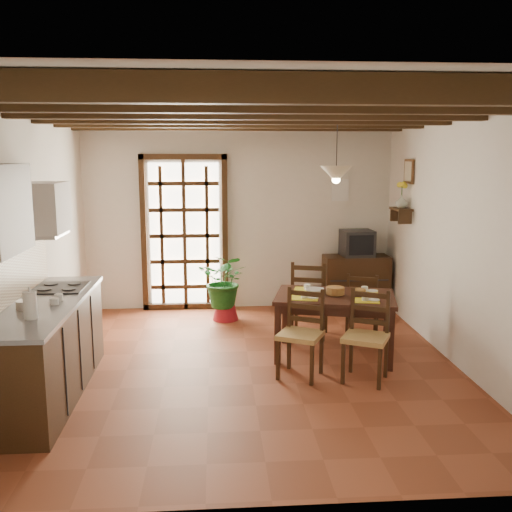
{
  "coord_description": "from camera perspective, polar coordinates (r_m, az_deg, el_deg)",
  "views": [
    {
      "loc": [
        -0.35,
        -5.87,
        2.27
      ],
      "look_at": [
        0.1,
        0.4,
        1.15
      ],
      "focal_mm": 40.0,
      "sensor_mm": 36.0,
      "label": 1
    }
  ],
  "objects": [
    {
      "name": "ground_plane",
      "position": [
        6.3,
        -0.66,
        -11.01
      ],
      "size": [
        5.0,
        5.0,
        0.0
      ],
      "primitive_type": "plane",
      "color": "brown"
    },
    {
      "name": "room_shell",
      "position": [
        5.9,
        -0.69,
        5.69
      ],
      "size": [
        4.52,
        5.02,
        2.81
      ],
      "color": "silver",
      "rests_on": "ground_plane"
    },
    {
      "name": "ceiling_beams",
      "position": [
        5.89,
        -0.71,
        14.19
      ],
      "size": [
        4.5,
        4.34,
        0.2
      ],
      "color": "black",
      "rests_on": "room_shell"
    },
    {
      "name": "french_door",
      "position": [
        8.4,
        -7.16,
        2.55
      ],
      "size": [
        1.26,
        0.11,
        2.32
      ],
      "color": "white",
      "rests_on": "ground_plane"
    },
    {
      "name": "kitchen_counter",
      "position": [
        5.79,
        -20.19,
        -8.61
      ],
      "size": [
        0.64,
        2.25,
        1.38
      ],
      "color": "black",
      "rests_on": "ground_plane"
    },
    {
      "name": "range_hood",
      "position": [
        6.09,
        -20.37,
        4.42
      ],
      "size": [
        0.38,
        0.6,
        0.54
      ],
      "color": "white",
      "rests_on": "room_shell"
    },
    {
      "name": "counter_items",
      "position": [
        5.75,
        -20.24,
        -3.73
      ],
      "size": [
        0.5,
        1.43,
        0.25
      ],
      "color": "black",
      "rests_on": "kitchen_counter"
    },
    {
      "name": "dining_table",
      "position": [
        6.5,
        7.9,
        -4.67
      ],
      "size": [
        1.48,
        1.13,
        0.71
      ],
      "rotation": [
        0.0,
        0.0,
        -0.23
      ],
      "color": "#351A11",
      "rests_on": "ground_plane"
    },
    {
      "name": "chair_near_left",
      "position": [
        5.97,
        4.47,
        -9.35
      ],
      "size": [
        0.55,
        0.54,
        0.91
      ],
      "rotation": [
        0.0,
        0.0,
        -0.47
      ],
      "color": "tan",
      "rests_on": "ground_plane"
    },
    {
      "name": "chair_near_right",
      "position": [
        5.96,
        10.88,
        -9.52
      ],
      "size": [
        0.56,
        0.55,
        0.92
      ],
      "rotation": [
        0.0,
        0.0,
        -0.47
      ],
      "color": "tan",
      "rests_on": "ground_plane"
    },
    {
      "name": "chair_far_left",
      "position": [
        7.25,
        5.36,
        -5.66
      ],
      "size": [
        0.56,
        0.54,
        0.98
      ],
      "rotation": [
        0.0,
        0.0,
        2.85
      ],
      "color": "tan",
      "rests_on": "ground_plane"
    },
    {
      "name": "chair_far_right",
      "position": [
        7.25,
        10.58,
        -6.11
      ],
      "size": [
        0.5,
        0.49,
        0.85
      ],
      "rotation": [
        0.0,
        0.0,
        2.78
      ],
      "color": "tan",
      "rests_on": "ground_plane"
    },
    {
      "name": "table_setting",
      "position": [
        6.48,
        7.92,
        -3.95
      ],
      "size": [
        0.96,
        0.64,
        0.09
      ],
      "rotation": [
        0.0,
        0.0,
        -0.23
      ],
      "color": "yellow",
      "rests_on": "dining_table"
    },
    {
      "name": "table_bowl",
      "position": [
        6.53,
        5.87,
        -3.49
      ],
      "size": [
        0.27,
        0.27,
        0.05
      ],
      "primitive_type": "imported",
      "rotation": [
        0.0,
        0.0,
        -0.29
      ],
      "color": "white",
      "rests_on": "dining_table"
    },
    {
      "name": "sideboard",
      "position": [
        8.56,
        9.95,
        -2.64
      ],
      "size": [
        0.95,
        0.43,
        0.81
      ],
      "primitive_type": "cube",
      "rotation": [
        0.0,
        0.0,
        0.01
      ],
      "color": "black",
      "rests_on": "ground_plane"
    },
    {
      "name": "crt_tv",
      "position": [
        8.45,
        10.08,
        1.28
      ],
      "size": [
        0.47,
        0.44,
        0.38
      ],
      "rotation": [
        0.0,
        0.0,
        0.06
      ],
      "color": "black",
      "rests_on": "sideboard"
    },
    {
      "name": "fuse_box",
      "position": [
        8.57,
        8.42,
        6.52
      ],
      "size": [
        0.25,
        0.03,
        0.32
      ],
      "primitive_type": "cube",
      "color": "white",
      "rests_on": "room_shell"
    },
    {
      "name": "plant_pot",
      "position": [
        7.98,
        -3.07,
        -5.61
      ],
      "size": [
        0.36,
        0.36,
        0.22
      ],
      "primitive_type": "cone",
      "color": "maroon",
      "rests_on": "ground_plane"
    },
    {
      "name": "potted_plant",
      "position": [
        7.87,
        -3.1,
        -2.38
      ],
      "size": [
        2.17,
        2.01,
        1.97
      ],
      "primitive_type": "imported",
      "rotation": [
        0.0,
        0.0,
        -0.34
      ],
      "color": "#144C19",
      "rests_on": "ground_plane"
    },
    {
      "name": "wall_shelf",
      "position": [
        7.91,
        14.3,
        4.29
      ],
      "size": [
        0.2,
        0.42,
        0.2
      ],
      "color": "black",
      "rests_on": "room_shell"
    },
    {
      "name": "shelf_vase",
      "position": [
        7.9,
        14.34,
        5.29
      ],
      "size": [
        0.15,
        0.15,
        0.15
      ],
      "primitive_type": "imported",
      "color": "#B2BFB2",
      "rests_on": "wall_shelf"
    },
    {
      "name": "shelf_flowers",
      "position": [
        7.89,
        14.41,
        6.8
      ],
      "size": [
        0.14,
        0.14,
        0.36
      ],
      "color": "yellow",
      "rests_on": "shelf_vase"
    },
    {
      "name": "framed_picture",
      "position": [
        7.9,
        15.05,
        8.17
      ],
      "size": [
        0.03,
        0.32,
        0.32
      ],
      "color": "brown",
      "rests_on": "room_shell"
    },
    {
      "name": "pendant_lamp",
      "position": [
        6.39,
        8.03,
        8.29
      ],
      "size": [
        0.36,
        0.36,
        0.84
      ],
      "color": "black",
      "rests_on": "room_shell"
    }
  ]
}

